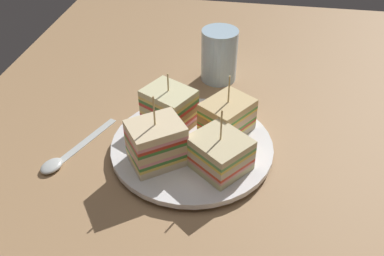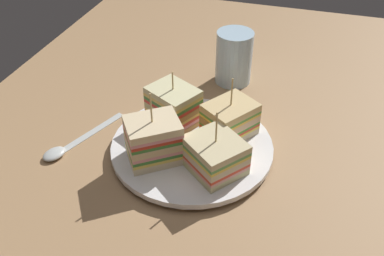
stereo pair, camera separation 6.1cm
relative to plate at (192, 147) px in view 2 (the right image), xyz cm
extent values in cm
cube|color=#A77F56|center=(0.00, 0.00, -1.86)|extent=(122.38, 81.45, 1.80)
cylinder|color=white|center=(0.00, 0.00, -0.60)|extent=(15.15, 15.15, 0.71)
cylinder|color=white|center=(0.00, 0.00, 0.19)|extent=(24.44, 24.44, 0.87)
cube|color=beige|center=(4.55, -4.28, 1.20)|extent=(8.91, 9.28, 1.15)
cube|color=#9E7242|center=(2.48, -1.37, 1.20)|extent=(4.76, 3.50, 1.15)
cube|color=#ECCF53|center=(4.55, -4.28, 2.03)|extent=(8.91, 9.28, 0.52)
cube|color=#3A8234|center=(4.55, -4.28, 2.55)|extent=(8.91, 9.28, 0.52)
cube|color=pink|center=(4.55, -4.28, 3.07)|extent=(8.91, 9.28, 0.52)
cube|color=#DABC89|center=(4.55, -4.28, 3.91)|extent=(8.91, 9.28, 1.15)
cube|color=#B2844C|center=(2.48, -1.37, 3.91)|extent=(4.76, 3.50, 1.15)
cube|color=#3C8034|center=(4.55, -4.28, 4.74)|extent=(8.91, 9.28, 0.52)
cube|color=red|center=(4.55, -4.28, 5.26)|extent=(8.91, 9.28, 0.52)
cube|color=pink|center=(4.55, -4.28, 5.78)|extent=(8.91, 9.28, 0.52)
cube|color=beige|center=(4.55, -4.28, 6.62)|extent=(8.91, 9.28, 1.15)
cylinder|color=tan|center=(4.55, -4.28, 9.46)|extent=(0.24, 0.24, 4.55)
cube|color=beige|center=(4.24, 4.59, 1.14)|extent=(9.78, 9.87, 1.03)
cube|color=#9E7242|center=(1.98, 1.82, 1.14)|extent=(5.25, 4.36, 1.03)
cube|color=#EAA694|center=(4.24, 4.59, 1.89)|extent=(9.78, 9.87, 0.47)
cube|color=#E34126|center=(4.24, 4.59, 2.36)|extent=(9.78, 9.87, 0.47)
cube|color=beige|center=(4.24, 4.59, 3.11)|extent=(9.78, 9.87, 1.03)
cube|color=#B2844C|center=(1.98, 1.82, 3.11)|extent=(5.25, 4.36, 1.03)
cube|color=yellow|center=(4.24, 4.59, 3.86)|extent=(9.78, 9.87, 0.47)
cube|color=#5FA150|center=(4.24, 4.59, 4.33)|extent=(9.78, 9.87, 0.47)
cube|color=beige|center=(4.24, 4.59, 5.08)|extent=(9.78, 9.87, 1.03)
cylinder|color=tan|center=(4.24, 4.59, 7.99)|extent=(0.24, 0.24, 4.78)
cube|color=beige|center=(-4.01, 4.80, 1.19)|extent=(9.30, 8.92, 1.12)
cube|color=#9E7242|center=(-1.08, 2.75, 1.19)|extent=(3.49, 4.82, 1.12)
cube|color=yellow|center=(-4.01, 4.80, 1.95)|extent=(9.30, 8.92, 0.41)
cube|color=#CE4026|center=(-4.01, 4.80, 2.36)|extent=(9.30, 8.92, 0.41)
cube|color=#4B9234|center=(-4.01, 4.80, 2.77)|extent=(9.30, 8.92, 0.41)
cube|color=beige|center=(-4.01, 4.80, 3.54)|extent=(9.30, 8.92, 1.12)
cube|color=#B2844C|center=(-1.08, 2.75, 3.54)|extent=(3.49, 4.82, 1.12)
cube|color=#FAC949|center=(-4.01, 4.80, 4.31)|extent=(9.30, 8.92, 0.41)
cube|color=#569D3D|center=(-4.01, 4.80, 4.72)|extent=(9.30, 8.92, 0.41)
cube|color=#DFBF81|center=(-4.01, 4.80, 5.49)|extent=(9.30, 8.92, 1.12)
cylinder|color=tan|center=(-4.01, 4.80, 8.30)|extent=(0.24, 0.24, 4.51)
cube|color=beige|center=(-4.46, -4.38, 1.08)|extent=(8.61, 9.20, 0.91)
cube|color=#9E7242|center=(-2.76, -1.23, 1.08)|extent=(5.18, 2.98, 0.91)
cube|color=pink|center=(-4.46, -4.38, 1.82)|extent=(8.61, 9.20, 0.57)
cube|color=red|center=(-4.46, -4.38, 2.39)|extent=(8.61, 9.20, 0.57)
cube|color=#E7C05F|center=(-4.46, -4.38, 2.96)|extent=(8.61, 9.20, 0.57)
cube|color=#D3C38A|center=(-4.46, -4.38, 3.71)|extent=(8.61, 9.20, 0.91)
cube|color=#B2844C|center=(-2.76, -1.23, 3.71)|extent=(5.18, 2.98, 0.91)
cube|color=red|center=(-4.46, -4.38, 4.45)|extent=(8.61, 9.20, 0.57)
cube|color=#42813C|center=(-4.46, -4.38, 5.02)|extent=(8.61, 9.20, 0.57)
cube|color=#EECE64|center=(-4.46, -4.38, 5.59)|extent=(8.61, 9.20, 0.57)
cube|color=beige|center=(-4.46, -4.38, 6.33)|extent=(8.61, 9.20, 0.91)
cylinder|color=tan|center=(-4.46, -4.38, 8.29)|extent=(0.24, 0.24, 3.00)
cube|color=silver|center=(0.02, -16.67, -0.83)|extent=(11.83, 5.78, 0.25)
ellipsoid|color=silver|center=(7.05, -19.56, -0.46)|extent=(4.36, 3.80, 1.00)
cylinder|color=#AFD0E7|center=(-21.98, 1.49, 4.00)|extent=(6.74, 6.74, 9.92)
cylinder|color=#F3B149|center=(-21.98, 1.49, 1.15)|extent=(6.20, 6.20, 4.22)
camera|label=1|loc=(47.15, 7.84, 41.30)|focal=38.90mm
camera|label=2|loc=(45.77, 13.76, 41.30)|focal=38.90mm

